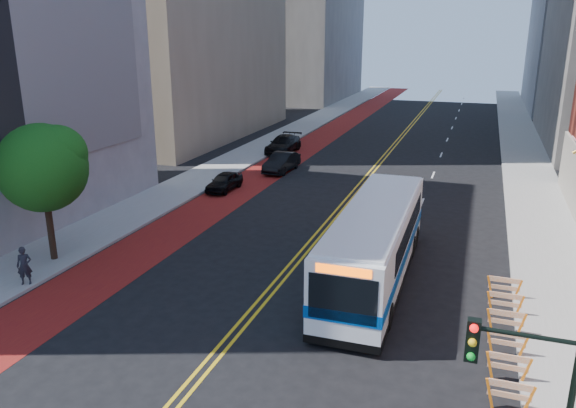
% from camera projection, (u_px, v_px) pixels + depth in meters
% --- Properties ---
extents(ground, '(160.00, 160.00, 0.00)m').
position_uv_depth(ground, '(203.00, 371.00, 18.82)').
color(ground, black).
rests_on(ground, ground).
extents(sidewalk_left, '(4.00, 140.00, 0.15)m').
position_uv_depth(sidewalk_left, '(239.00, 159.00, 49.64)').
color(sidewalk_left, gray).
rests_on(sidewalk_left, ground).
extents(sidewalk_right, '(4.00, 140.00, 0.15)m').
position_uv_depth(sidewalk_right, '(531.00, 182.00, 42.14)').
color(sidewalk_right, gray).
rests_on(sidewalk_right, ground).
extents(bus_lane_paint, '(3.60, 140.00, 0.01)m').
position_uv_depth(bus_lane_paint, '(280.00, 163.00, 48.44)').
color(bus_lane_paint, maroon).
rests_on(bus_lane_paint, ground).
extents(center_line_inner, '(0.14, 140.00, 0.01)m').
position_uv_depth(center_line_inner, '(371.00, 170.00, 45.97)').
color(center_line_inner, gold).
rests_on(center_line_inner, ground).
extents(center_line_outer, '(0.14, 140.00, 0.01)m').
position_uv_depth(center_line_outer, '(375.00, 170.00, 45.85)').
color(center_line_outer, gold).
rests_on(center_line_outer, ground).
extents(lane_dashes, '(0.14, 98.20, 0.01)m').
position_uv_depth(lane_dashes, '(441.00, 155.00, 51.63)').
color(lane_dashes, silver).
rests_on(lane_dashes, ground).
extents(construction_barriers, '(1.42, 10.91, 1.00)m').
position_uv_depth(construction_barriers, '(508.00, 351.00, 18.72)').
color(construction_barriers, orange).
rests_on(construction_barriers, ground).
extents(street_tree, '(4.20, 4.20, 6.70)m').
position_uv_depth(street_tree, '(44.00, 164.00, 26.35)').
color(street_tree, black).
rests_on(street_tree, sidewalk_left).
extents(traffic_signal, '(2.21, 0.34, 5.07)m').
position_uv_depth(traffic_signal, '(524.00, 393.00, 11.61)').
color(traffic_signal, black).
rests_on(traffic_signal, sidewalk_right).
extents(transit_bus, '(2.93, 12.82, 3.52)m').
position_uv_depth(transit_bus, '(376.00, 242.00, 25.16)').
color(transit_bus, white).
rests_on(transit_bus, ground).
extents(car_a, '(1.61, 3.80, 1.28)m').
position_uv_depth(car_a, '(224.00, 182.00, 39.98)').
color(car_a, black).
rests_on(car_a, ground).
extents(car_b, '(1.84, 4.67, 1.51)m').
position_uv_depth(car_b, '(282.00, 162.00, 45.31)').
color(car_b, black).
rests_on(car_b, ground).
extents(car_c, '(2.25, 5.44, 1.57)m').
position_uv_depth(car_c, '(283.00, 144.00, 52.42)').
color(car_c, black).
rests_on(car_c, ground).
extents(pedestrian, '(0.76, 0.68, 1.73)m').
position_uv_depth(pedestrian, '(24.00, 266.00, 24.69)').
color(pedestrian, black).
rests_on(pedestrian, sidewalk_left).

